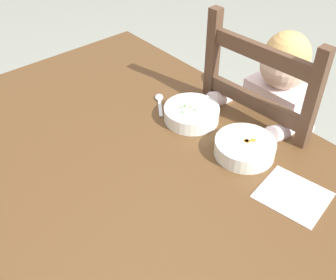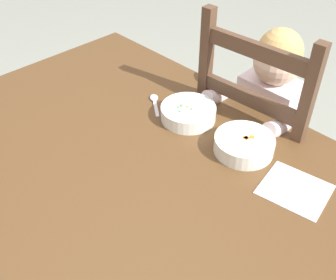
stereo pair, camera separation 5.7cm
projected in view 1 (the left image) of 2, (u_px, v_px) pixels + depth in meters
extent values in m
cube|color=brown|center=(142.00, 162.00, 1.21)|extent=(1.51, 0.99, 0.04)
cylinder|color=brown|center=(129.00, 109.00, 2.05)|extent=(0.07, 0.07, 0.67)
cube|color=#503827|center=(271.00, 151.00, 1.62)|extent=(0.44, 0.44, 0.02)
cube|color=#503827|center=(323.00, 190.00, 1.76)|extent=(0.04, 0.04, 0.44)
cube|color=#503827|center=(253.00, 150.00, 1.98)|extent=(0.04, 0.04, 0.44)
cube|color=#503827|center=(274.00, 240.00, 1.56)|extent=(0.04, 0.04, 0.44)
cube|color=#503827|center=(202.00, 189.00, 1.77)|extent=(0.04, 0.04, 0.44)
cube|color=#503827|center=(303.00, 134.00, 1.22)|extent=(0.04, 0.04, 0.58)
cube|color=#503827|center=(210.00, 87.00, 1.43)|extent=(0.04, 0.04, 0.58)
cube|color=#503827|center=(262.00, 53.00, 1.20)|extent=(0.36, 0.05, 0.05)
cube|color=#503827|center=(254.00, 102.00, 1.31)|extent=(0.36, 0.05, 0.05)
cube|color=white|center=(273.00, 120.00, 1.50)|extent=(0.22, 0.14, 0.32)
sphere|color=beige|center=(285.00, 65.00, 1.35)|extent=(0.17, 0.17, 0.17)
sphere|color=tan|center=(287.00, 54.00, 1.32)|extent=(0.16, 0.16, 0.16)
cylinder|color=#3F4C72|center=(231.00, 197.00, 1.72)|extent=(0.07, 0.07, 0.46)
cylinder|color=#3F4C72|center=(250.00, 212.00, 1.65)|extent=(0.07, 0.07, 0.46)
cylinder|color=white|center=(232.00, 98.00, 1.47)|extent=(0.06, 0.24, 0.13)
cylinder|color=white|center=(290.00, 131.00, 1.32)|extent=(0.06, 0.24, 0.13)
cylinder|color=white|center=(192.00, 114.00, 1.33)|extent=(0.19, 0.19, 0.05)
cylinder|color=white|center=(191.00, 118.00, 1.35)|extent=(0.08, 0.08, 0.01)
cylinder|color=#509737|center=(192.00, 112.00, 1.33)|extent=(0.15, 0.15, 0.03)
sphere|color=#5A8C3D|center=(185.00, 108.00, 1.32)|extent=(0.01, 0.01, 0.01)
sphere|color=#5BA12B|center=(190.00, 108.00, 1.32)|extent=(0.01, 0.01, 0.01)
sphere|color=green|center=(182.00, 113.00, 1.30)|extent=(0.01, 0.01, 0.01)
sphere|color=#48953B|center=(185.00, 107.00, 1.33)|extent=(0.01, 0.01, 0.01)
sphere|color=#478D37|center=(195.00, 111.00, 1.31)|extent=(0.01, 0.01, 0.01)
sphere|color=green|center=(181.00, 108.00, 1.32)|extent=(0.01, 0.01, 0.01)
cylinder|color=white|center=(245.00, 148.00, 1.20)|extent=(0.18, 0.18, 0.05)
cylinder|color=white|center=(244.00, 153.00, 1.21)|extent=(0.08, 0.08, 0.01)
cylinder|color=orange|center=(245.00, 146.00, 1.19)|extent=(0.15, 0.15, 0.03)
cube|color=orange|center=(247.00, 142.00, 1.18)|extent=(0.01, 0.01, 0.01)
cube|color=orange|center=(253.00, 141.00, 1.18)|extent=(0.02, 0.02, 0.01)
cube|color=orange|center=(246.00, 142.00, 1.18)|extent=(0.02, 0.02, 0.01)
cube|color=silver|center=(160.00, 108.00, 1.39)|extent=(0.08, 0.07, 0.00)
ellipsoid|color=silver|center=(159.00, 97.00, 1.44)|extent=(0.05, 0.05, 0.01)
cube|color=white|center=(293.00, 195.00, 1.08)|extent=(0.20, 0.19, 0.00)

